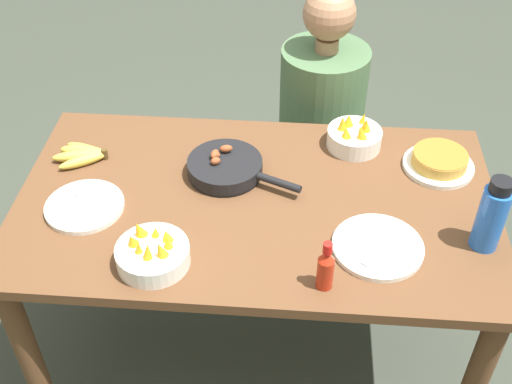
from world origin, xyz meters
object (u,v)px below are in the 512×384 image
(empty_plate_far_left, at_px, (378,247))
(person_figure, at_px, (318,151))
(hot_sauce_bottle, at_px, (326,268))
(fruit_bowl_mango, at_px, (153,253))
(empty_plate_near_front, at_px, (85,206))
(fruit_bowl_citrus, at_px, (354,137))
(banana_bunch, at_px, (83,154))
(skillet, at_px, (226,167))
(water_bottle, at_px, (492,216))
(frittata_plate_center, at_px, (439,162))

(empty_plate_far_left, xyz_separation_m, person_figure, (-0.15, 0.83, -0.30))
(hot_sauce_bottle, distance_m, person_figure, 1.04)
(fruit_bowl_mango, relative_size, hot_sauce_bottle, 1.29)
(empty_plate_near_front, relative_size, fruit_bowl_citrus, 1.30)
(empty_plate_near_front, xyz_separation_m, person_figure, (0.71, 0.73, -0.30))
(person_figure, bearing_deg, hot_sauce_bottle, -90.00)
(banana_bunch, relative_size, skillet, 0.50)
(skillet, bearing_deg, hot_sauce_bottle, -31.89)
(fruit_bowl_mango, distance_m, hot_sauce_bottle, 0.47)
(empty_plate_far_left, height_order, water_bottle, water_bottle)
(empty_plate_near_front, bearing_deg, frittata_plate_center, 14.50)
(person_figure, bearing_deg, empty_plate_near_front, -134.29)
(banana_bunch, xyz_separation_m, fruit_bowl_mango, (0.32, -0.44, 0.02))
(empty_plate_near_front, xyz_separation_m, fruit_bowl_mango, (0.25, -0.20, 0.03))
(empty_plate_far_left, bearing_deg, banana_bunch, 160.15)
(banana_bunch, relative_size, water_bottle, 0.79)
(skillet, relative_size, empty_plate_near_front, 1.55)
(empty_plate_far_left, xyz_separation_m, hot_sauce_bottle, (-0.15, -0.15, 0.06))
(frittata_plate_center, xyz_separation_m, person_figure, (-0.37, 0.45, -0.32))
(banana_bunch, relative_size, person_figure, 0.16)
(frittata_plate_center, height_order, empty_plate_far_left, frittata_plate_center)
(fruit_bowl_mango, relative_size, person_figure, 0.17)
(frittata_plate_center, xyz_separation_m, water_bottle, (0.08, -0.34, 0.08))
(banana_bunch, bearing_deg, hot_sauce_bottle, -31.64)
(skillet, bearing_deg, empty_plate_far_left, -9.66)
(skillet, xyz_separation_m, frittata_plate_center, (0.68, 0.09, -0.00))
(banana_bunch, distance_m, fruit_bowl_citrus, 0.89)
(hot_sauce_bottle, bearing_deg, empty_plate_near_front, 160.97)
(skillet, relative_size, fruit_bowl_citrus, 2.01)
(frittata_plate_center, distance_m, fruit_bowl_citrus, 0.28)
(empty_plate_near_front, height_order, fruit_bowl_mango, fruit_bowl_mango)
(fruit_bowl_citrus, bearing_deg, hot_sauce_bottle, -99.03)
(fruit_bowl_citrus, xyz_separation_m, hot_sauce_bottle, (-0.10, -0.62, 0.03))
(empty_plate_near_front, relative_size, empty_plate_far_left, 0.92)
(frittata_plate_center, relative_size, fruit_bowl_citrus, 1.25)
(hot_sauce_bottle, bearing_deg, fruit_bowl_mango, 174.26)
(frittata_plate_center, bearing_deg, empty_plate_far_left, -119.74)
(empty_plate_near_front, height_order, person_figure, person_figure)
(banana_bunch, xyz_separation_m, fruit_bowl_citrus, (0.88, 0.14, 0.02))
(hot_sauce_bottle, xyz_separation_m, person_figure, (-0.00, 0.98, -0.36))
(water_bottle, bearing_deg, frittata_plate_center, 103.10)
(water_bottle, height_order, hot_sauce_bottle, water_bottle)
(empty_plate_near_front, relative_size, fruit_bowl_mango, 1.17)
(banana_bunch, xyz_separation_m, person_figure, (0.78, 0.49, -0.31))
(water_bottle, bearing_deg, skillet, 161.45)
(fruit_bowl_citrus, bearing_deg, empty_plate_far_left, -83.90)
(skillet, bearing_deg, frittata_plate_center, 30.25)
(fruit_bowl_citrus, bearing_deg, fruit_bowl_mango, -134.38)
(fruit_bowl_citrus, bearing_deg, skillet, -155.93)
(frittata_plate_center, relative_size, water_bottle, 0.97)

